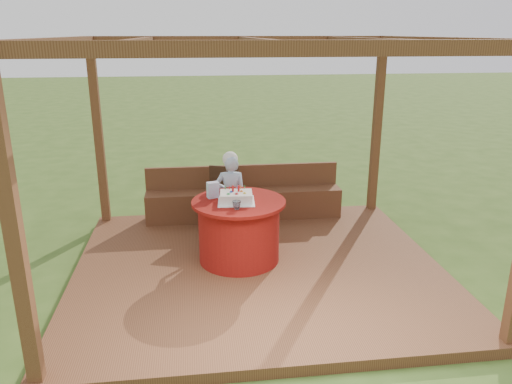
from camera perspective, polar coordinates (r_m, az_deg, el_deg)
ground at (r=6.34m, az=0.29°, el=-9.33°), size 60.00×60.00×0.00m
deck at (r=6.32m, az=0.29°, el=-8.84°), size 4.50×4.00×0.12m
pergola at (r=5.66m, az=0.33°, el=12.89°), size 4.50×4.00×2.72m
bench at (r=7.77m, az=-1.38°, el=-1.03°), size 3.00×0.42×0.80m
table at (r=6.28m, az=-1.96°, el=-4.37°), size 1.16×1.16×0.79m
chair at (r=7.34m, az=-3.88°, el=-0.25°), size 0.57×0.57×0.90m
elderly_woman at (r=6.91m, az=-2.90°, el=-0.29°), size 0.46×0.32×1.24m
birthday_cake at (r=6.09m, az=-2.28°, el=-0.57°), size 0.48×0.48×0.19m
gift_bag at (r=6.24m, az=-4.95°, el=0.24°), size 0.16×0.13×0.20m
drinking_glass at (r=5.84m, az=-2.22°, el=-1.51°), size 0.12×0.12×0.10m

